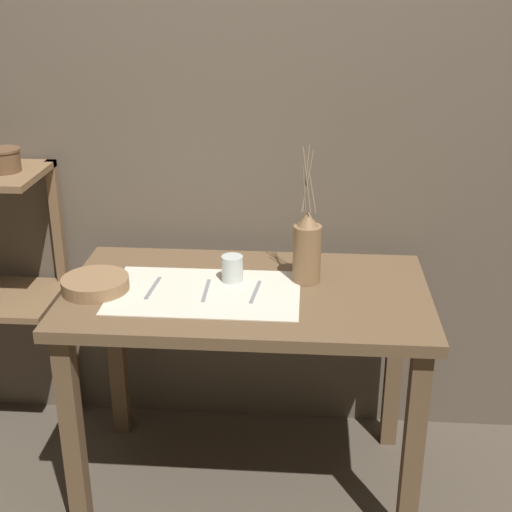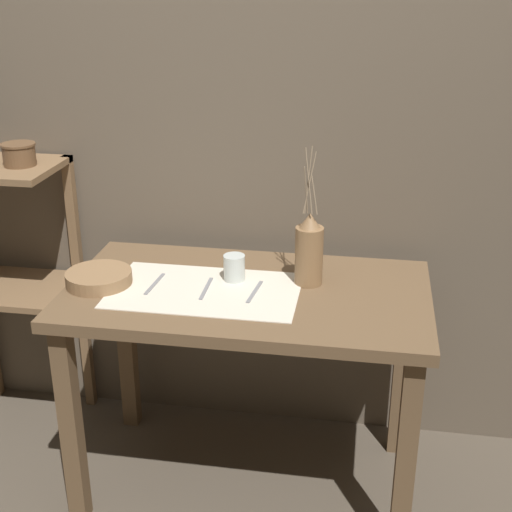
{
  "view_description": "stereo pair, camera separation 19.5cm",
  "coord_description": "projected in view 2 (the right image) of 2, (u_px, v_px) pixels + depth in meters",
  "views": [
    {
      "loc": [
        0.19,
        -2.12,
        1.78
      ],
      "look_at": [
        0.03,
        0.0,
        0.9
      ],
      "focal_mm": 50.0,
      "sensor_mm": 36.0,
      "label": 1
    },
    {
      "loc": [
        0.38,
        -2.09,
        1.78
      ],
      "look_at": [
        0.03,
        0.0,
        0.9
      ],
      "focal_mm": 50.0,
      "sensor_mm": 36.0,
      "label": 2
    }
  ],
  "objects": [
    {
      "name": "pitcher_with_flowers",
      "position": [
        309.0,
        251.0,
        2.34
      ],
      "size": [
        0.09,
        0.09,
        0.46
      ],
      "color": "olive",
      "rests_on": "wooden_table"
    },
    {
      "name": "fork_outer",
      "position": [
        155.0,
        284.0,
        2.37
      ],
      "size": [
        0.02,
        0.17,
        0.0
      ],
      "color": "gray",
      "rests_on": "wooden_table"
    },
    {
      "name": "wooden_table",
      "position": [
        247.0,
        321.0,
        2.39
      ],
      "size": [
        1.2,
        0.67,
        0.78
      ],
      "color": "brown",
      "rests_on": "ground_plane"
    },
    {
      "name": "knife_center",
      "position": [
        255.0,
        292.0,
        2.32
      ],
      "size": [
        0.03,
        0.17,
        0.0
      ],
      "color": "gray",
      "rests_on": "wooden_table"
    },
    {
      "name": "wooden_shelf_unit",
      "position": [
        9.0,
        245.0,
        2.74
      ],
      "size": [
        0.47,
        0.35,
        1.1
      ],
      "color": "brown",
      "rests_on": "ground_plane"
    },
    {
      "name": "fork_inner",
      "position": [
        206.0,
        288.0,
        2.34
      ],
      "size": [
        0.01,
        0.17,
        0.0
      ],
      "color": "gray",
      "rests_on": "wooden_table"
    },
    {
      "name": "ground_plane",
      "position": [
        248.0,
        479.0,
        2.64
      ],
      "size": [
        12.0,
        12.0,
        0.0
      ],
      "primitive_type": "plane",
      "color": "brown"
    },
    {
      "name": "wooden_bowl",
      "position": [
        99.0,
        278.0,
        2.37
      ],
      "size": [
        0.22,
        0.22,
        0.05
      ],
      "color": "#8E6B47",
      "rests_on": "wooden_table"
    },
    {
      "name": "linen_cloth",
      "position": [
        205.0,
        290.0,
        2.33
      ],
      "size": [
        0.62,
        0.37,
        0.0
      ],
      "color": "beige",
      "rests_on": "wooden_table"
    },
    {
      "name": "stone_wall_back",
      "position": [
        268.0,
        133.0,
        2.59
      ],
      "size": [
        7.0,
        0.06,
        2.4
      ],
      "color": "brown",
      "rests_on": "ground_plane"
    },
    {
      "name": "glass_tumbler_near",
      "position": [
        234.0,
        268.0,
        2.39
      ],
      "size": [
        0.07,
        0.07,
        0.09
      ],
      "color": "silver",
      "rests_on": "wooden_table"
    },
    {
      "name": "metal_pot_small",
      "position": [
        19.0,
        153.0,
        2.54
      ],
      "size": [
        0.12,
        0.12,
        0.08
      ],
      "color": "brown",
      "rests_on": "wooden_shelf_unit"
    }
  ]
}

